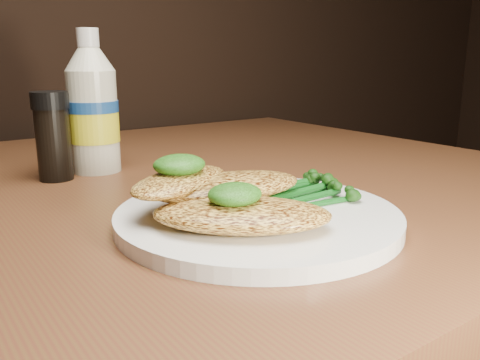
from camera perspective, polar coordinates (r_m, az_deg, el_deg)
plate at (r=0.44m, az=2.04°, el=-4.21°), size 0.25×0.25×0.01m
chicken_front at (r=0.39m, az=0.21°, el=-3.97°), size 0.16×0.15×0.02m
chicken_mid at (r=0.44m, az=-1.38°, el=-0.73°), size 0.15×0.09×0.02m
chicken_back at (r=0.43m, az=-6.79°, el=-0.16°), size 0.13×0.10×0.02m
pesto_front at (r=0.38m, az=-0.61°, el=-1.63°), size 0.05×0.05×0.02m
pesto_back at (r=0.43m, az=-6.98°, el=1.75°), size 0.05×0.05×0.02m
broccolini_bundle at (r=0.47m, az=6.32°, el=-1.05°), size 0.12×0.10×0.02m
mayo_bottle at (r=0.65m, az=-16.55°, el=8.57°), size 0.08×0.08×0.18m
pepper_grinder at (r=0.62m, az=-20.61°, el=4.69°), size 0.06×0.06×0.10m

